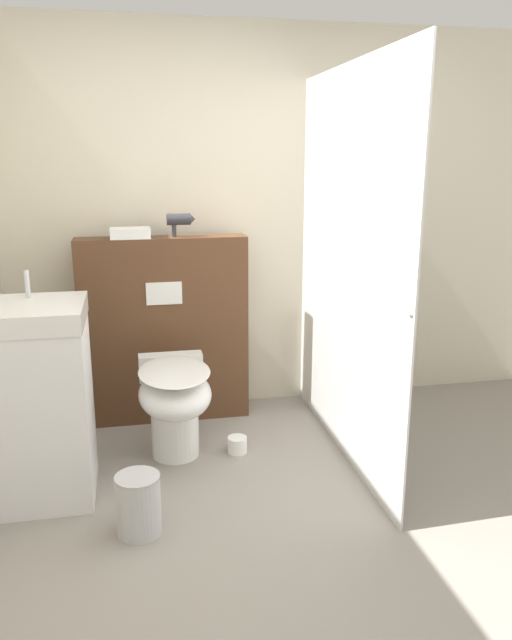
% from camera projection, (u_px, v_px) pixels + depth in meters
% --- Properties ---
extents(ground_plane, '(12.00, 12.00, 0.00)m').
position_uv_depth(ground_plane, '(290.00, 556.00, 2.70)').
color(ground_plane, gray).
extents(wall_back, '(8.00, 0.06, 2.50)m').
position_uv_depth(wall_back, '(223.00, 223.00, 4.12)').
color(wall_back, beige).
rests_on(wall_back, ground_plane).
extents(partition_panel, '(1.06, 0.21, 1.20)m').
position_uv_depth(partition_panel, '(165.00, 330.00, 4.00)').
color(partition_panel, '#51331E').
rests_on(partition_panel, ground_plane).
extents(shower_glass, '(0.04, 1.73, 2.15)m').
position_uv_depth(shower_glass, '(347.00, 270.00, 3.42)').
color(shower_glass, silver).
rests_on(shower_glass, ground_plane).
extents(toilet, '(0.40, 0.65, 0.56)m').
position_uv_depth(toilet, '(175.00, 400.00, 3.49)').
color(toilet, white).
rests_on(toilet, ground_plane).
extents(sink_vanity, '(0.55, 0.52, 1.14)m').
position_uv_depth(sink_vanity, '(34.00, 402.00, 3.08)').
color(sink_vanity, white).
rests_on(sink_vanity, ground_plane).
extents(hair_drier, '(0.18, 0.07, 0.14)m').
position_uv_depth(hair_drier, '(180.00, 220.00, 3.83)').
color(hair_drier, '#2D2D33').
rests_on(hair_drier, partition_panel).
extents(folded_towel, '(0.24, 0.17, 0.06)m').
position_uv_depth(folded_towel, '(130.00, 233.00, 3.79)').
color(folded_towel, white).
rests_on(folded_towel, partition_panel).
extents(spare_toilet_roll, '(0.11, 0.11, 0.10)m').
position_uv_depth(spare_toilet_roll, '(237.00, 445.00, 3.64)').
color(spare_toilet_roll, white).
rests_on(spare_toilet_roll, ground_plane).
extents(waste_bin, '(0.21, 0.21, 0.29)m').
position_uv_depth(waste_bin, '(139.00, 505.00, 2.84)').
color(waste_bin, silver).
rests_on(waste_bin, ground_plane).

